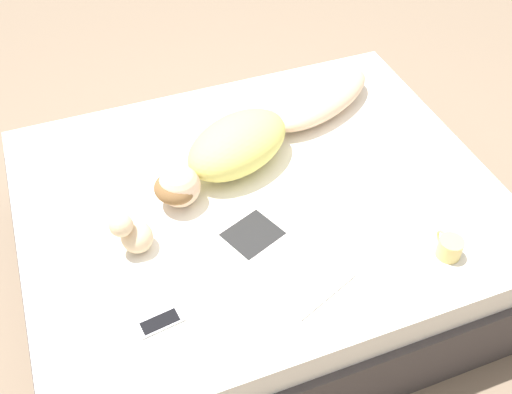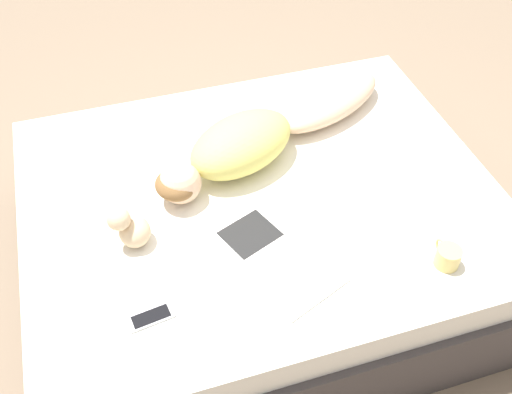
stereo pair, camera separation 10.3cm
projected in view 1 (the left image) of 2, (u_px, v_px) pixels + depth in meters
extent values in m
plane|color=#7A6651|center=(259.00, 267.00, 2.87)|extent=(12.00, 12.00, 0.00)
cube|color=#383333|center=(259.00, 242.00, 2.74)|extent=(1.64, 2.02, 0.37)
cube|color=silver|center=(259.00, 203.00, 2.56)|extent=(1.58, 1.96, 0.14)
ellipsoid|color=#DBB28E|center=(319.00, 98.00, 2.85)|extent=(0.51, 0.69, 0.14)
ellipsoid|color=#D1C660|center=(238.00, 144.00, 2.55)|extent=(0.49, 0.58, 0.22)
ellipsoid|color=brown|center=(175.00, 188.00, 2.39)|extent=(0.23, 0.22, 0.10)
sphere|color=#DBB28E|center=(179.00, 186.00, 2.40)|extent=(0.17, 0.17, 0.17)
cube|color=silver|center=(302.00, 275.00, 2.19)|extent=(0.36, 0.37, 0.01)
cube|color=silver|center=(253.00, 235.00, 2.33)|extent=(0.36, 0.37, 0.01)
cube|color=black|center=(253.00, 234.00, 2.33)|extent=(0.24, 0.25, 0.00)
cylinder|color=tan|center=(450.00, 248.00, 2.24)|extent=(0.09, 0.09, 0.08)
cylinder|color=black|center=(452.00, 242.00, 2.21)|extent=(0.08, 0.08, 0.00)
torus|color=tan|center=(442.00, 238.00, 2.27)|extent=(0.07, 0.01, 0.07)
cube|color=silver|center=(160.00, 322.00, 2.05)|extent=(0.09, 0.17, 0.01)
cube|color=black|center=(160.00, 322.00, 2.05)|extent=(0.07, 0.14, 0.00)
ellipsoid|color=#D1B289|center=(137.00, 237.00, 2.25)|extent=(0.14, 0.12, 0.11)
sphere|color=#D1B289|center=(121.00, 225.00, 2.18)|extent=(0.09, 0.09, 0.09)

